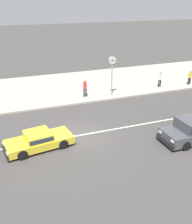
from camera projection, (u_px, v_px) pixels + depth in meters
ground_plane at (81, 135)px, 17.93m from camera, size 160.00×160.00×0.00m
lane_centre_stripe at (81, 135)px, 17.92m from camera, size 50.40×0.14×0.01m
kerb_strip at (50, 88)px, 26.80m from camera, size 68.00×10.00×0.15m
sedan_yellow_0 at (39, 140)px, 16.24m from camera, size 4.39×2.28×1.06m
street_clock at (112, 66)px, 23.68m from camera, size 0.72×0.22×3.66m
pedestrian_near_clock at (190, 76)px, 27.45m from camera, size 0.34×0.34×1.55m
pedestrian_mid_kerb at (160, 78)px, 26.72m from camera, size 0.34×0.34×1.54m
pedestrian_by_shop at (85, 87)px, 24.06m from camera, size 0.34×0.34×1.60m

